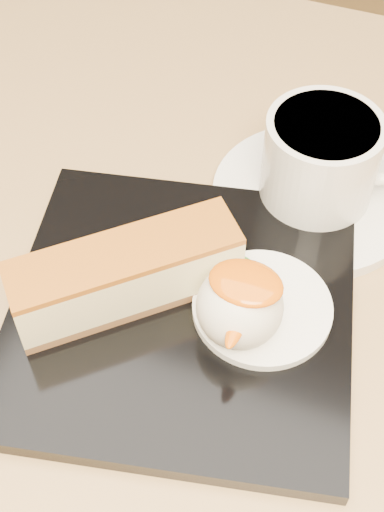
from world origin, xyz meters
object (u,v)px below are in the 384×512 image
at_px(saucer, 313,197).
at_px(cheesecake, 126,274).
at_px(dessert_plate, 181,311).
at_px(ice_cream_scoop, 240,306).
at_px(coffee_cup, 323,158).
at_px(table, 115,407).

bearing_deg(saucer, cheesecake, -123.63).
relative_size(dessert_plate, cheesecake, 1.64).
bearing_deg(ice_cream_scoop, saucer, 83.67).
relative_size(ice_cream_scoop, saucer, 0.36).
height_order(cheesecake, coffee_cup, coffee_cup).
xyz_separation_m(dessert_plate, ice_cream_scoop, (0.04, -0.00, 0.03)).
xyz_separation_m(cheesecake, coffee_cup, (0.09, 0.14, 0.01)).
bearing_deg(dessert_plate, coffee_cup, 66.50).
bearing_deg(saucer, coffee_cup, 19.53).
bearing_deg(dessert_plate, ice_cream_scoop, -7.13).
distance_m(cheesecake, saucer, 0.17).
relative_size(dessert_plate, coffee_cup, 2.06).
xyz_separation_m(table, dessert_plate, (0.06, 0.01, 0.16)).
bearing_deg(dessert_plate, saucer, 67.11).
distance_m(table, coffee_cup, 0.27).
height_order(dessert_plate, coffee_cup, coffee_cup).
distance_m(saucer, coffee_cup, 0.04).
bearing_deg(coffee_cup, saucer, -180.00).
bearing_deg(coffee_cup, table, -148.85).
relative_size(dessert_plate, saucer, 1.47).
xyz_separation_m(dessert_plate, saucer, (0.06, 0.13, -0.00)).
xyz_separation_m(saucer, coffee_cup, (0.00, 0.00, 0.04)).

